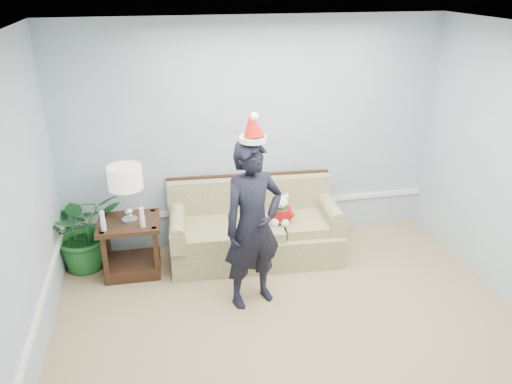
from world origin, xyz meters
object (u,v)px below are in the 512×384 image
Objects in this scene: table_lamp at (125,180)px; teddy_bear at (281,212)px; houseplant at (84,230)px; sofa at (254,230)px; man at (253,226)px; side_table at (132,252)px.

table_lamp reaches higher than teddy_bear.
table_lamp is 0.88m from houseplant.
sofa reaches higher than teddy_bear.
side_table is at bearing 128.83° from man.
man reaches higher than sofa.
houseplant is 2.53× the size of teddy_bear.
man reaches higher than side_table.
teddy_bear is (0.28, -0.16, 0.29)m from sofa.
houseplant reaches higher than sofa.
table_lamp is at bearing -24.49° from houseplant.
table_lamp is at bearing -172.46° from sofa.
sofa is 3.14× the size of table_lamp.
side_table is 0.39× the size of man.
teddy_bear is at bearing -2.86° from side_table.
table_lamp reaches higher than side_table.
man is (1.21, -0.80, 0.61)m from side_table.
man is (-0.20, -0.88, 0.54)m from sofa.
man reaches higher than teddy_bear.
sofa is 2.17× the size of houseplant.
teddy_bear is (1.68, -0.07, -0.52)m from table_lamp.
teddy_bear is at bearing -26.17° from sofa.
sofa is at bearing 3.15° from side_table.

